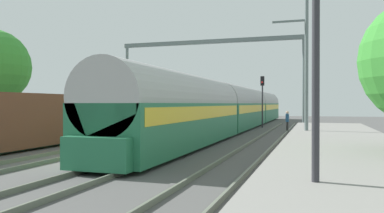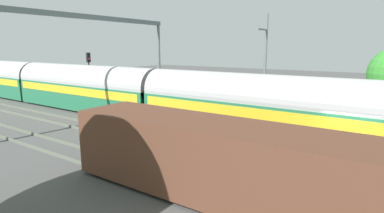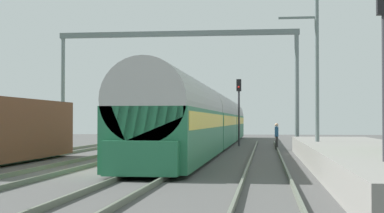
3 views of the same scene
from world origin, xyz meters
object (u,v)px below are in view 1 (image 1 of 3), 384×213
Objects in this scene: passenger_train at (239,108)px; person_crossing at (287,120)px; freight_car at (35,120)px; catenary_gantry at (209,63)px; railway_signal_near at (316,45)px; railway_signal_far at (262,95)px.

passenger_train is 5.74m from person_crossing.
catenary_gantry reaches higher than freight_car.
railway_signal_near reaches higher than passenger_train.
freight_car is 17.67m from railway_signal_near.
catenary_gantry is at bearing -125.85° from railway_signal_far.
railway_signal_far is 7.14m from catenary_gantry.
catenary_gantry is (-8.71, 24.45, 2.47)m from railway_signal_near.
passenger_train is at bearing 55.90° from person_crossing.
railway_signal_far is at bearing 54.15° from catenary_gantry.
person_crossing is (4.60, -3.30, -0.94)m from passenger_train.
freight_car is at bearing 146.03° from railway_signal_near.
railway_signal_near is at bearing -70.40° from catenary_gantry.
railway_signal_near is (14.57, -9.81, 1.94)m from freight_car.
catenary_gantry is at bearing 93.64° from person_crossing.
catenary_gantry reaches higher than railway_signal_near.
catenary_gantry is at bearing 109.60° from railway_signal_near.
freight_car is 0.81× the size of catenary_gantry.
person_crossing is 0.11× the size of catenary_gantry.
passenger_train reaches higher than person_crossing.
catenary_gantry is at bearing -118.90° from passenger_train.
freight_car is 2.43× the size of railway_signal_near.
railway_signal_near reaches higher than freight_car.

